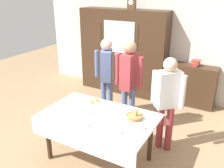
# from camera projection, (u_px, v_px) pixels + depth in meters

# --- Properties ---
(ground_plane) EXTENTS (12.00, 12.00, 0.00)m
(ground_plane) POSITION_uv_depth(u_px,v_px,m) (106.00, 151.00, 3.97)
(ground_plane) COLOR #997A56
(ground_plane) RESTS_ON ground
(back_wall) EXTENTS (6.40, 0.10, 2.70)m
(back_wall) POSITION_uv_depth(u_px,v_px,m) (164.00, 40.00, 5.61)
(back_wall) COLOR silver
(back_wall) RESTS_ON ground
(dining_table) EXTENTS (1.64, 1.00, 0.76)m
(dining_table) POSITION_uv_depth(u_px,v_px,m) (97.00, 123.00, 3.53)
(dining_table) COLOR #3D2819
(dining_table) RESTS_ON ground
(wall_cabinet) EXTENTS (2.15, 0.46, 2.01)m
(wall_cabinet) POSITION_uv_depth(u_px,v_px,m) (123.00, 52.00, 5.90)
(wall_cabinet) COLOR #3D2819
(wall_cabinet) RESTS_ON ground
(mantel_clock) EXTENTS (0.18, 0.11, 0.24)m
(mantel_clock) POSITION_uv_depth(u_px,v_px,m) (132.00, 4.00, 5.39)
(mantel_clock) COLOR brown
(mantel_clock) RESTS_ON wall_cabinet
(bookshelf_low) EXTENTS (0.96, 0.35, 0.91)m
(bookshelf_low) POSITION_uv_depth(u_px,v_px,m) (193.00, 86.00, 5.38)
(bookshelf_low) COLOR #3D2819
(bookshelf_low) RESTS_ON ground
(book_stack) EXTENTS (0.17, 0.22, 0.12)m
(book_stack) POSITION_uv_depth(u_px,v_px,m) (196.00, 63.00, 5.18)
(book_stack) COLOR #99332D
(book_stack) RESTS_ON bookshelf_low
(tea_cup_near_left) EXTENTS (0.13, 0.13, 0.06)m
(tea_cup_near_left) POSITION_uv_depth(u_px,v_px,m) (73.00, 109.00, 3.64)
(tea_cup_near_left) COLOR white
(tea_cup_near_left) RESTS_ON dining_table
(tea_cup_front_edge) EXTENTS (0.13, 0.13, 0.06)m
(tea_cup_front_edge) POSITION_uv_depth(u_px,v_px,m) (141.00, 127.00, 3.18)
(tea_cup_front_edge) COLOR white
(tea_cup_front_edge) RESTS_ON dining_table
(tea_cup_mid_left) EXTENTS (0.13, 0.13, 0.06)m
(tea_cup_mid_left) POSITION_uv_depth(u_px,v_px,m) (85.00, 111.00, 3.58)
(tea_cup_mid_left) COLOR white
(tea_cup_mid_left) RESTS_ON dining_table
(tea_cup_far_right) EXTENTS (0.13, 0.13, 0.06)m
(tea_cup_far_right) POSITION_uv_depth(u_px,v_px,m) (112.00, 112.00, 3.56)
(tea_cup_far_right) COLOR white
(tea_cup_far_right) RESTS_ON dining_table
(tea_cup_back_edge) EXTENTS (0.13, 0.13, 0.06)m
(tea_cup_back_edge) POSITION_uv_depth(u_px,v_px,m) (117.00, 132.00, 3.07)
(tea_cup_back_edge) COLOR white
(tea_cup_back_edge) RESTS_ON dining_table
(tea_cup_far_left) EXTENTS (0.13, 0.13, 0.06)m
(tea_cup_far_left) POSITION_uv_depth(u_px,v_px,m) (86.00, 125.00, 3.22)
(tea_cup_far_left) COLOR white
(tea_cup_far_left) RESTS_ON dining_table
(bread_basket) EXTENTS (0.24, 0.24, 0.16)m
(bread_basket) POSITION_uv_depth(u_px,v_px,m) (135.00, 116.00, 3.43)
(bread_basket) COLOR #9E7542
(bread_basket) RESTS_ON dining_table
(pastry_plate) EXTENTS (0.28, 0.28, 0.05)m
(pastry_plate) POSITION_uv_depth(u_px,v_px,m) (95.00, 102.00, 3.90)
(pastry_plate) COLOR white
(pastry_plate) RESTS_ON dining_table
(spoon_near_right) EXTENTS (0.12, 0.02, 0.01)m
(spoon_near_right) POSITION_uv_depth(u_px,v_px,m) (105.00, 121.00, 3.36)
(spoon_near_right) COLOR silver
(spoon_near_right) RESTS_ON dining_table
(spoon_far_left) EXTENTS (0.12, 0.02, 0.01)m
(spoon_far_left) POSITION_uv_depth(u_px,v_px,m) (60.00, 114.00, 3.56)
(spoon_far_left) COLOR silver
(spoon_far_left) RESTS_ON dining_table
(person_near_right_end) EXTENTS (0.52, 0.36, 1.67)m
(person_near_right_end) POSITION_uv_depth(u_px,v_px,m) (129.00, 78.00, 4.24)
(person_near_right_end) COLOR slate
(person_near_right_end) RESTS_ON ground
(person_behind_table_left) EXTENTS (0.52, 0.39, 1.55)m
(person_behind_table_left) POSITION_uv_depth(u_px,v_px,m) (167.00, 96.00, 3.71)
(person_behind_table_left) COLOR #933338
(person_behind_table_left) RESTS_ON ground
(person_behind_table_right) EXTENTS (0.52, 0.41, 1.59)m
(person_behind_table_right) POSITION_uv_depth(u_px,v_px,m) (107.00, 71.00, 4.72)
(person_behind_table_right) COLOR slate
(person_behind_table_right) RESTS_ON ground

